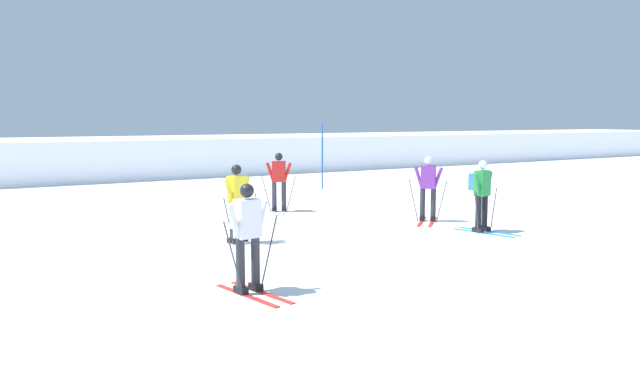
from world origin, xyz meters
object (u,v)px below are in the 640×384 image
at_px(skier_yellow, 237,201).
at_px(skier_purple, 428,187).
at_px(skier_green, 481,192).
at_px(skier_red, 279,179).
at_px(trail_marker_pole, 322,156).
at_px(skier_white, 247,232).

distance_m(skier_yellow, skier_purple, 5.46).
bearing_deg(skier_yellow, skier_green, -17.63).
bearing_deg(skier_red, trail_marker_pole, 46.76).
xyz_separation_m(skier_white, trail_marker_pole, (8.53, 11.79, 0.30)).
distance_m(skier_purple, trail_marker_pole, 8.16).
distance_m(skier_white, skier_purple, 7.90).
bearing_deg(skier_yellow, trail_marker_pole, 48.83).
bearing_deg(skier_purple, trail_marker_pole, 78.61).
relative_size(skier_red, trail_marker_pole, 0.68).
relative_size(skier_white, skier_yellow, 1.00).
relative_size(skier_white, trail_marker_pole, 0.68).
bearing_deg(trail_marker_pole, skier_yellow, -131.17).
bearing_deg(trail_marker_pole, skier_red, -133.24).
relative_size(skier_red, skier_purple, 1.00).
xyz_separation_m(skier_green, trail_marker_pole, (1.55, 9.84, 0.30)).
bearing_deg(skier_green, skier_red, 115.59).
bearing_deg(skier_red, skier_white, -120.70).
bearing_deg(skier_white, skier_red, 59.30).
bearing_deg(skier_red, skier_purple, -54.66).
bearing_deg(skier_white, trail_marker_pole, 54.12).
height_order(skier_white, skier_green, same).
height_order(skier_red, skier_purple, same).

